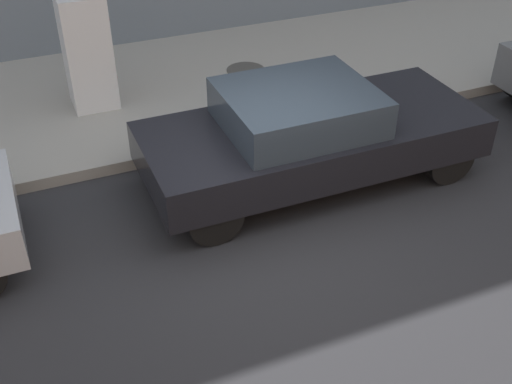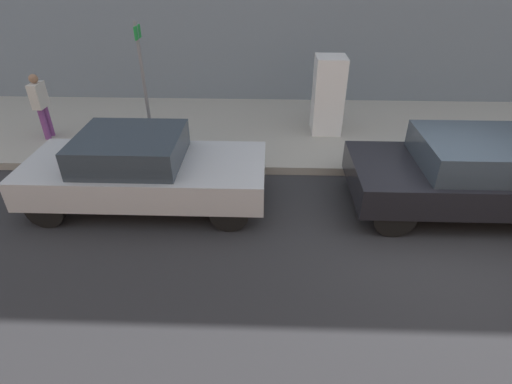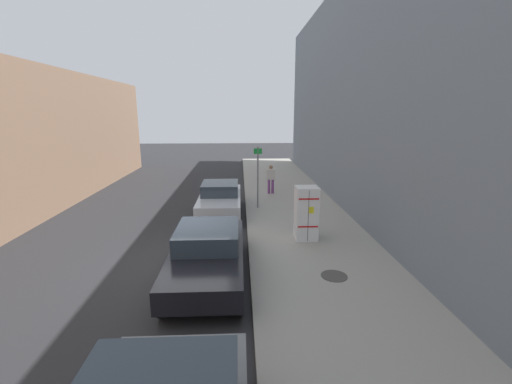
{
  "view_description": "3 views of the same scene",
  "coord_description": "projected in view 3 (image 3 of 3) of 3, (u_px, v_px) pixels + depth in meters",
  "views": [
    {
      "loc": [
        6.0,
        -2.67,
        5.06
      ],
      "look_at": [
        0.19,
        -0.24,
        0.65
      ],
      "focal_mm": 45.0,
      "sensor_mm": 36.0,
      "label": 1
    },
    {
      "loc": [
        5.55,
        -2.85,
        4.19
      ],
      "look_at": [
        0.04,
        -3.04,
        0.74
      ],
      "focal_mm": 28.0,
      "sensor_mm": 36.0,
      "label": 2
    },
    {
      "loc": [
        -1.62,
        9.59,
        4.45
      ],
      "look_at": [
        -2.22,
        -3.25,
        1.42
      ],
      "focal_mm": 24.0,
      "sensor_mm": 36.0,
      "label": 3
    }
  ],
  "objects": [
    {
      "name": "discarded_refrigerator",
      "position": [
        306.0,
        213.0,
        11.6
      ],
      "size": [
        0.74,
        0.71,
        1.83
      ],
      "color": "white",
      "rests_on": "sidewalk_slab"
    },
    {
      "name": "manhole_cover",
      "position": [
        334.0,
        276.0,
        9.1
      ],
      "size": [
        0.7,
        0.7,
        0.02
      ],
      "primitive_type": "cylinder",
      "color": "#47443F",
      "rests_on": "sidewalk_slab"
    },
    {
      "name": "sidewalk_slab",
      "position": [
        320.0,
        258.0,
        10.44
      ],
      "size": [
        4.34,
        44.0,
        0.18
      ],
      "primitive_type": "cube",
      "color": "#9E998E",
      "rests_on": "ground"
    },
    {
      "name": "parked_sedan_silver",
      "position": [
        220.0,
        198.0,
        15.11
      ],
      "size": [
        1.79,
        4.31,
        1.38
      ],
      "color": "silver",
      "rests_on": "ground"
    },
    {
      "name": "ground_plane",
      "position": [
        187.0,
        263.0,
        10.27
      ],
      "size": [
        80.0,
        80.0,
        0.0
      ],
      "primitive_type": "plane",
      "color": "#28282B"
    },
    {
      "name": "building_facade_near",
      "position": [
        444.0,
        87.0,
        9.43
      ],
      "size": [
        2.12,
        39.6,
        10.24
      ],
      "primitive_type": "cube",
      "color": "slate",
      "rests_on": "ground"
    },
    {
      "name": "pedestrian_walking_far",
      "position": [
        271.0,
        177.0,
        18.13
      ],
      "size": [
        0.44,
        0.22,
        1.53
      ],
      "rotation": [
        0.0,
        0.0,
        5.49
      ],
      "color": "#7A3D7F",
      "rests_on": "sidewalk_slab"
    },
    {
      "name": "street_sign_post",
      "position": [
        258.0,
        174.0,
        15.23
      ],
      "size": [
        0.36,
        0.07,
        2.78
      ],
      "color": "slate",
      "rests_on": "sidewalk_slab"
    },
    {
      "name": "parked_sedan_dark",
      "position": [
        208.0,
        253.0,
        9.24
      ],
      "size": [
        1.9,
        4.65,
        1.4
      ],
      "color": "black",
      "rests_on": "ground"
    }
  ]
}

